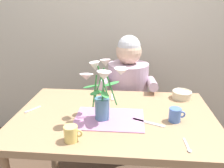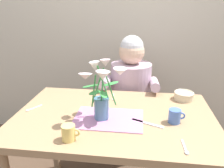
# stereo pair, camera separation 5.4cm
# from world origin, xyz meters

# --- Properties ---
(wood_panel_backdrop) EXTENTS (4.00, 0.10, 2.50)m
(wood_panel_backdrop) POSITION_xyz_m (0.00, 1.05, 1.25)
(wood_panel_backdrop) COLOR beige
(wood_panel_backdrop) RESTS_ON ground_plane
(dining_table) EXTENTS (1.20, 0.80, 0.74)m
(dining_table) POSITION_xyz_m (0.00, 0.00, 0.64)
(dining_table) COLOR #9E7A56
(dining_table) RESTS_ON ground_plane
(seated_person) EXTENTS (0.45, 0.47, 1.14)m
(seated_person) POSITION_xyz_m (0.07, 0.62, 0.56)
(seated_person) COLOR #4C4C56
(seated_person) RESTS_ON ground_plane
(striped_placemat) EXTENTS (0.40, 0.28, 0.00)m
(striped_placemat) POSITION_xyz_m (-0.03, -0.06, 0.74)
(striped_placemat) COLOR #B275A3
(striped_placemat) RESTS_ON dining_table
(flower_vase) EXTENTS (0.27, 0.25, 0.33)m
(flower_vase) POSITION_xyz_m (-0.06, -0.06, 0.93)
(flower_vase) COLOR teal
(flower_vase) RESTS_ON dining_table
(ceramic_bowl) EXTENTS (0.14, 0.14, 0.06)m
(ceramic_bowl) POSITION_xyz_m (0.45, 0.29, 0.77)
(ceramic_bowl) COLOR beige
(ceramic_bowl) RESTS_ON dining_table
(dinner_knife) EXTENTS (0.18, 0.09, 0.00)m
(dinner_knife) POSITION_xyz_m (0.20, -0.08, 0.74)
(dinner_knife) COLOR silver
(dinner_knife) RESTS_ON dining_table
(ceramic_mug) EXTENTS (0.09, 0.07, 0.08)m
(ceramic_mug) POSITION_xyz_m (-0.19, -0.29, 0.78)
(ceramic_mug) COLOR #E5C666
(ceramic_mug) RESTS_ON dining_table
(coffee_cup) EXTENTS (0.09, 0.07, 0.08)m
(coffee_cup) POSITION_xyz_m (0.35, -0.05, 0.78)
(coffee_cup) COLOR #476BB7
(coffee_cup) RESTS_ON dining_table
(spoon_0) EXTENTS (0.07, 0.11, 0.01)m
(spoon_0) POSITION_xyz_m (-0.53, 0.01, 0.74)
(spoon_0) COLOR silver
(spoon_0) RESTS_ON dining_table
(spoon_1) EXTENTS (0.02, 0.12, 0.01)m
(spoon_1) POSITION_xyz_m (0.37, -0.30, 0.74)
(spoon_1) COLOR silver
(spoon_1) RESTS_ON dining_table
(spoon_2) EXTENTS (0.03, 0.12, 0.01)m
(spoon_2) POSITION_xyz_m (-0.04, 0.25, 0.74)
(spoon_2) COLOR silver
(spoon_2) RESTS_ON dining_table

